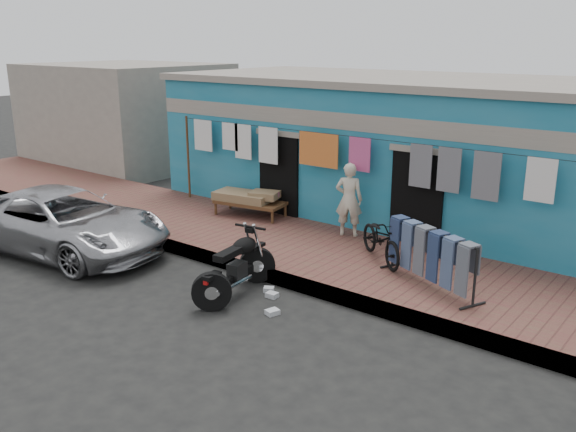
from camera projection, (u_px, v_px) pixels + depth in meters
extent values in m
plane|color=black|center=(211.00, 312.00, 9.75)|extent=(80.00, 80.00, 0.00)
cube|color=brown|center=(319.00, 255.00, 11.98)|extent=(28.00, 3.00, 0.25)
cube|color=gray|center=(273.00, 277.00, 10.88)|extent=(28.00, 0.10, 0.25)
cube|color=#197092|center=(416.00, 152.00, 14.59)|extent=(12.00, 5.00, 3.20)
cube|color=#9E9384|center=(365.00, 123.00, 12.48)|extent=(12.00, 0.14, 0.35)
cube|color=#9E9384|center=(421.00, 80.00, 14.12)|extent=(12.20, 5.20, 0.16)
cube|color=black|center=(279.00, 180.00, 14.14)|extent=(1.10, 0.10, 2.10)
cube|color=black|center=(416.00, 205.00, 12.07)|extent=(1.10, 0.10, 2.10)
cube|color=#9E9384|center=(127.00, 114.00, 21.07)|extent=(6.00, 5.00, 3.40)
cylinder|color=brown|center=(188.00, 157.00, 15.55)|extent=(0.06, 0.06, 2.10)
cylinder|color=black|center=(356.00, 137.00, 12.32)|extent=(10.00, 0.01, 0.01)
cube|color=silver|center=(203.00, 135.00, 15.04)|extent=(0.60, 0.02, 0.76)
cube|color=silver|center=(230.00, 137.00, 14.48)|extent=(0.50, 0.02, 0.65)
cube|color=silver|center=(243.00, 142.00, 14.26)|extent=(0.50, 0.02, 0.81)
cube|color=silver|center=(268.00, 145.00, 13.81)|extent=(0.55, 0.02, 0.83)
cube|color=#CC4C26|center=(318.00, 150.00, 12.97)|extent=(1.00, 0.02, 0.73)
cube|color=#C34982|center=(360.00, 154.00, 12.36)|extent=(0.50, 0.02, 0.69)
cube|color=slate|center=(421.00, 166.00, 11.58)|extent=(0.45, 0.02, 0.83)
cube|color=slate|center=(449.00, 170.00, 11.24)|extent=(0.45, 0.02, 0.84)
cube|color=slate|center=(486.00, 176.00, 10.83)|extent=(0.50, 0.02, 0.88)
cube|color=silver|center=(541.00, 180.00, 10.26)|extent=(0.50, 0.02, 0.76)
imported|color=#ACACB1|center=(63.00, 221.00, 12.35)|extent=(4.96, 2.79, 1.32)
imported|color=beige|center=(349.00, 200.00, 12.55)|extent=(0.66, 0.56, 1.55)
imported|color=black|center=(382.00, 234.00, 11.17)|extent=(1.63, 1.43, 1.04)
cube|color=silver|center=(272.00, 295.00, 10.30)|extent=(0.20, 0.16, 0.09)
cube|color=silver|center=(269.00, 290.00, 10.52)|extent=(0.22, 0.20, 0.09)
cube|color=silver|center=(272.00, 312.00, 9.67)|extent=(0.21, 0.24, 0.08)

